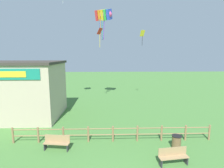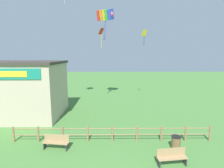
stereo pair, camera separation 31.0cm
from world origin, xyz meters
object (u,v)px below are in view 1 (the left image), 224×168
at_px(park_bench_by_building, 57,142).
at_px(kite_rainbow_parafoil, 104,15).
at_px(seaside_building, 14,89).
at_px(kite_red_diamond, 100,34).
at_px(park_bench_near_fence, 173,156).
at_px(trash_bin, 176,142).
at_px(kite_yellow_diamond, 142,35).

relative_size(park_bench_by_building, kite_rainbow_parafoil, 0.46).
distance_m(seaside_building, kite_red_diamond, 11.09).
height_order(park_bench_near_fence, trash_bin, park_bench_near_fence).
bearing_deg(trash_bin, kite_yellow_diamond, 89.31).
height_order(park_bench_near_fence, kite_rainbow_parafoil, kite_rainbow_parafoil).
relative_size(seaside_building, park_bench_by_building, 5.27).
relative_size(park_bench_near_fence, kite_rainbow_parafoil, 0.46).
xyz_separation_m(seaside_building, park_bench_by_building, (5.89, -6.55, -2.27)).
bearing_deg(kite_red_diamond, seaside_building, -153.24).
height_order(trash_bin, kite_yellow_diamond, kite_yellow_diamond).
height_order(park_bench_near_fence, kite_yellow_diamond, kite_yellow_diamond).
relative_size(park_bench_near_fence, kite_yellow_diamond, 0.88).
height_order(seaside_building, kite_yellow_diamond, kite_yellow_diamond).
bearing_deg(park_bench_near_fence, kite_rainbow_parafoil, 106.52).
bearing_deg(park_bench_by_building, trash_bin, -0.63).
bearing_deg(trash_bin, park_bench_near_fence, -117.22).
relative_size(kite_yellow_diamond, kite_red_diamond, 0.88).
xyz_separation_m(park_bench_by_building, trash_bin, (7.91, -0.09, -0.07)).
relative_size(trash_bin, kite_rainbow_parafoil, 0.24).
distance_m(seaside_building, kite_rainbow_parafoil, 13.22).
bearing_deg(seaside_building, kite_yellow_diamond, 24.38).
xyz_separation_m(park_bench_by_building, kite_yellow_diamond, (8.07, 12.88, 8.26)).
height_order(kite_rainbow_parafoil, kite_yellow_diamond, kite_rainbow_parafoil).
bearing_deg(park_bench_near_fence, park_bench_by_building, 165.60).
bearing_deg(seaside_building, trash_bin, -25.68).
relative_size(seaside_building, kite_rainbow_parafoil, 2.44).
relative_size(seaside_building, trash_bin, 10.28).
distance_m(park_bench_near_fence, park_bench_by_building, 7.26).
bearing_deg(kite_red_diamond, kite_rainbow_parafoil, 65.53).
bearing_deg(park_bench_by_building, kite_yellow_diamond, 57.93).
distance_m(seaside_building, kite_yellow_diamond, 16.46).
bearing_deg(kite_red_diamond, park_bench_near_fence, -70.26).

